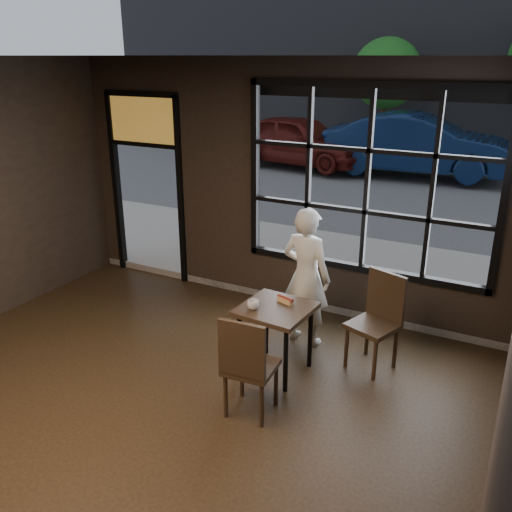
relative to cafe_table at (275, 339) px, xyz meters
The scene contains 15 objects.
floor 2.09m from the cafe_table, 112.93° to the right, with size 6.00×7.00×0.02m, color black.
ceiling 3.49m from the cafe_table, 112.93° to the right, with size 6.00×7.00×0.02m, color black.
wall_right 3.15m from the cafe_table, 40.62° to the right, with size 0.04×7.00×3.20m, color black.
window_frame 2.18m from the cafe_table, 76.02° to the left, with size 3.06×0.12×2.28m, color black.
stained_transom 3.86m from the cafe_table, 150.92° to the left, with size 1.20×0.06×0.70m, color orange.
street_asphalt 22.13m from the cafe_table, 92.07° to the left, with size 60.00×41.00×0.04m, color #545456.
cafe_table is the anchor object (origin of this frame).
chair_near 0.76m from the cafe_table, 81.71° to the right, with size 0.45×0.45×1.04m, color #2F2115.
chair_window 1.05m from the cafe_table, 32.58° to the left, with size 0.46×0.46×1.06m, color #2F2115.
man 0.88m from the cafe_table, 88.93° to the left, with size 0.60×0.39×1.64m, color silver.
hotdog 0.43m from the cafe_table, 75.40° to the left, with size 0.20×0.08×0.06m, color tan, non-canonical shape.
cup 0.49m from the cafe_table, 140.42° to the right, with size 0.12×0.12×0.10m, color silver.
navy_car 10.65m from the cafe_table, 94.69° to the left, with size 1.74×4.98×1.64m, color #0A1836.
maroon_car 11.24m from the cafe_table, 112.43° to the left, with size 1.73×4.31×1.47m, color #4D130F.
tree_left 13.91m from the cafe_table, 101.17° to the left, with size 2.20×2.20×3.76m.
Camera 1 is at (2.99, -2.68, 3.20)m, focal length 38.00 mm.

